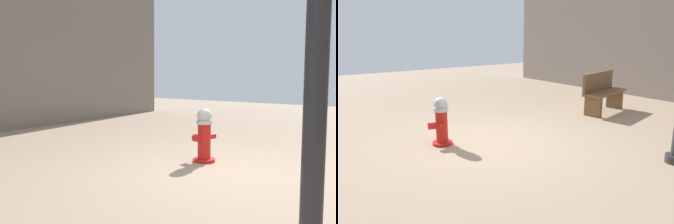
{
  "view_description": "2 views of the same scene",
  "coord_description": "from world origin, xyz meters",
  "views": [
    {
      "loc": [
        -2.34,
        4.7,
        1.4
      ],
      "look_at": [
        0.35,
        0.86,
        0.91
      ],
      "focal_mm": 42.75,
      "sensor_mm": 36.0,
      "label": 1
    },
    {
      "loc": [
        3.02,
        4.31,
        1.87
      ],
      "look_at": [
        0.38,
        0.84,
        0.8
      ],
      "focal_mm": 34.8,
      "sensor_mm": 36.0,
      "label": 2
    }
  ],
  "objects": [
    {
      "name": "fire_hydrant",
      "position": [
        0.69,
        -0.57,
        0.41
      ],
      "size": [
        0.41,
        0.43,
        0.83
      ],
      "color": "red",
      "rests_on": "ground_plane"
    },
    {
      "name": "ground_plane",
      "position": [
        0.0,
        0.0,
        0.0
      ],
      "size": [
        23.4,
        23.4,
        0.0
      ],
      "primitive_type": "plane",
      "color": "tan"
    },
    {
      "name": "bench_near",
      "position": [
        -3.49,
        -0.42,
        0.48
      ],
      "size": [
        1.49,
        0.71,
        0.95
      ],
      "color": "brown",
      "rests_on": "ground_plane"
    }
  ]
}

